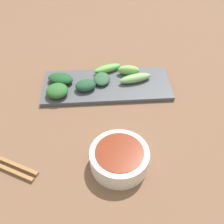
# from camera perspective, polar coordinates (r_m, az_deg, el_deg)

# --- Properties ---
(tabletop) EXTENTS (2.10, 2.10, 0.02)m
(tabletop) POSITION_cam_1_polar(r_m,az_deg,el_deg) (0.68, -0.03, -2.44)
(tabletop) COLOR brown
(tabletop) RESTS_ON ground
(sauce_bowl) EXTENTS (0.13, 0.13, 0.05)m
(sauce_bowl) POSITION_cam_1_polar(r_m,az_deg,el_deg) (0.57, 1.59, -9.82)
(sauce_bowl) COLOR silver
(sauce_bowl) RESTS_ON tabletop
(serving_plate) EXTENTS (0.14, 0.36, 0.01)m
(serving_plate) POSITION_cam_1_polar(r_m,az_deg,el_deg) (0.76, -1.17, 5.73)
(serving_plate) COLOR #45474E
(serving_plate) RESTS_ON tabletop
(broccoli_leafy_0) EXTENTS (0.06, 0.05, 0.02)m
(broccoli_leafy_0) POSITION_cam_1_polar(r_m,az_deg,el_deg) (0.76, -2.22, 7.16)
(broccoli_leafy_0) COLOR #2C5033
(broccoli_leafy_0) RESTS_ON serving_plate
(broccoli_stalk_1) EXTENTS (0.05, 0.10, 0.02)m
(broccoli_stalk_1) POSITION_cam_1_polar(r_m,az_deg,el_deg) (0.76, 5.07, 7.29)
(broccoli_stalk_1) COLOR #72A25B
(broccoli_stalk_1) RESTS_ON serving_plate
(broccoli_leafy_2) EXTENTS (0.05, 0.07, 0.03)m
(broccoli_leafy_2) POSITION_cam_1_polar(r_m,az_deg,el_deg) (0.74, -5.74, 5.74)
(broccoli_leafy_2) COLOR #1D472D
(broccoli_leafy_2) RESTS_ON serving_plate
(broccoli_leafy_3) EXTENTS (0.07, 0.07, 0.03)m
(broccoli_leafy_3) POSITION_cam_1_polar(r_m,az_deg,el_deg) (0.73, -11.78, 4.52)
(broccoli_leafy_3) COLOR #285C27
(broccoli_leafy_3) RESTS_ON serving_plate
(broccoli_leafy_4) EXTENTS (0.07, 0.08, 0.02)m
(broccoli_leafy_4) POSITION_cam_1_polar(r_m,az_deg,el_deg) (0.77, -11.06, 7.08)
(broccoli_leafy_4) COLOR #194922
(broccoli_leafy_4) RESTS_ON serving_plate
(broccoli_stalk_5) EXTENTS (0.05, 0.09, 0.02)m
(broccoli_stalk_5) POSITION_cam_1_polar(r_m,az_deg,el_deg) (0.80, -1.17, 9.36)
(broccoli_stalk_5) COLOR #5EBA46
(broccoli_stalk_5) RESTS_ON serving_plate
(broccoli_stalk_6) EXTENTS (0.03, 0.07, 0.03)m
(broccoli_stalk_6) POSITION_cam_1_polar(r_m,az_deg,el_deg) (0.79, 3.61, 9.00)
(broccoli_stalk_6) COLOR #7ABC58
(broccoli_stalk_6) RESTS_ON serving_plate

